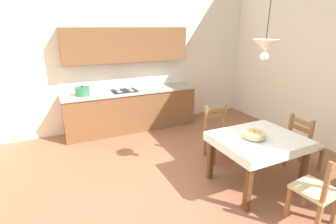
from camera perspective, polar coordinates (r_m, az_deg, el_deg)
The scene contains 9 objects.
ground_plane at distance 3.83m, azimuth 4.38°, elevation -17.69°, with size 6.68×6.32×0.10m, color #935B42.
wall_back at distance 5.81m, azimuth -9.70°, elevation 16.26°, with size 6.68×0.12×4.00m, color silver.
kitchen_cabinetry at distance 5.64m, azimuth -8.49°, elevation 4.48°, with size 2.89×0.63×2.20m.
dining_table at distance 3.83m, azimuth 19.43°, elevation -7.15°, with size 1.20×1.01×0.75m.
dining_chair_window_side at distance 4.59m, azimuth 28.11°, elevation -6.41°, with size 0.42×0.42×0.93m.
dining_chair_kitchen_side at distance 4.50m, azimuth 11.22°, elevation -4.94°, with size 0.47×0.47×0.93m.
dining_chair_camera_side at distance 3.48m, azimuth 30.70°, elevation -14.90°, with size 0.46×0.46×0.93m.
fruit_bowl at distance 3.68m, azimuth 18.74°, elevation -4.79°, with size 0.30×0.30×0.12m.
pendant_lamp at distance 3.52m, azimuth 21.01°, elevation 13.64°, with size 0.32×0.32×0.80m.
Camera 1 is at (-1.54, -2.68, 2.21)m, focal length 27.20 mm.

